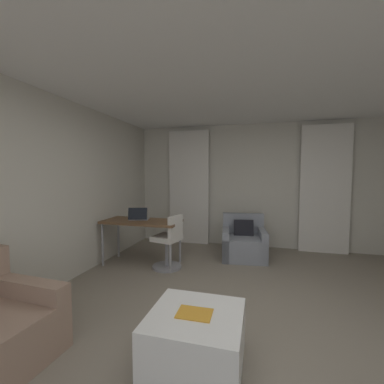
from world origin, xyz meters
name	(u,v)px	position (x,y,z in m)	size (l,w,h in m)	color
ground_plane	(242,327)	(0.00, 0.00, 0.00)	(12.00, 12.00, 0.00)	gray
wall_window	(252,186)	(0.00, 3.03, 1.30)	(5.12, 0.06, 2.60)	beige
wall_left	(35,194)	(-2.53, 0.00, 1.30)	(0.06, 6.12, 2.60)	beige
ceiling	(246,58)	(0.00, 0.00, 2.63)	(5.12, 6.12, 0.06)	white
curtain_left_panel	(189,188)	(-1.38, 2.90, 1.25)	(0.90, 0.06, 2.50)	silver
curtain_right_panel	(325,189)	(1.38, 2.90, 1.25)	(0.90, 0.06, 2.50)	silver
armchair	(244,243)	(-0.12, 2.19, 0.27)	(0.86, 0.86, 0.78)	gray
desk	(142,224)	(-1.78, 1.38, 0.69)	(1.31, 0.59, 0.76)	brown
desk_chair	(169,245)	(-1.27, 1.31, 0.39)	(0.48, 0.48, 0.88)	gray
laptop	(139,217)	(-1.86, 1.42, 0.80)	(0.37, 0.32, 0.22)	#ADADB2
coffee_table	(196,338)	(-0.33, -0.58, 0.21)	(0.75, 0.72, 0.42)	white
magazine_open	(195,313)	(-0.34, -0.59, 0.42)	(0.28, 0.20, 0.01)	orange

